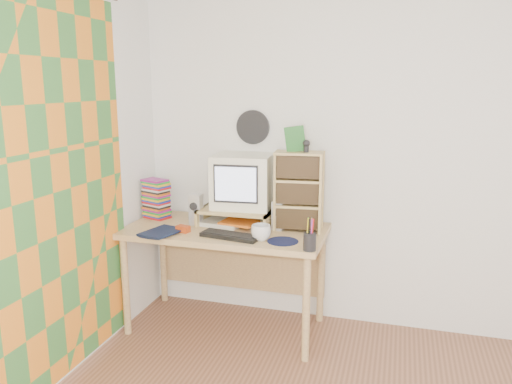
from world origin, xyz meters
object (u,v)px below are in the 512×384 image
Objects in this scene: desk at (228,244)px; cd_rack at (298,191)px; crt_monitor at (242,182)px; keyboard at (230,236)px; mug at (261,233)px; diary at (150,228)px; dvd_stack at (156,201)px.

desk is 2.57× the size of cd_rack.
crt_monitor reaches higher than keyboard.
diary is at bearing -177.62° from mug.
cd_rack is at bearing 34.02° from diary.
desk is 0.57m from diary.
desk is at bearing -179.95° from cd_rack.
dvd_stack is (-0.67, -0.03, -0.18)m from crt_monitor.
keyboard is at bearing -147.14° from cd_rack.
mug is at bearing -126.11° from cd_rack.
cd_rack is at bearing 59.72° from mug.
cd_rack reaches higher than crt_monitor.
dvd_stack is (-0.59, 0.06, 0.26)m from desk.
crt_monitor is at bearing 103.16° from keyboard.
diary is (-0.78, -0.03, -0.03)m from mug.
diary is (-0.57, -0.03, 0.01)m from keyboard.
mug is at bearing 10.27° from keyboard.
crt_monitor reaches higher than dvd_stack.
crt_monitor is 1.62× the size of diary.
keyboard is 1.61× the size of diary.
crt_monitor is 0.42m from cd_rack.
mug is 0.78m from diary.
cd_rack is (0.41, -0.04, -0.04)m from crt_monitor.
diary reaches higher than keyboard.
mug reaches higher than desk.
dvd_stack is at bearing 173.85° from cd_rack.
desk is at bearing -138.27° from crt_monitor.
mug is (0.23, -0.34, -0.26)m from crt_monitor.
crt_monitor is 3.09× the size of mug.
cd_rack is (1.09, -0.01, 0.15)m from dvd_stack.
diary is (0.13, -0.34, -0.10)m from dvd_stack.
cd_rack reaches higher than desk.
mug is at bearing -60.47° from crt_monitor.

